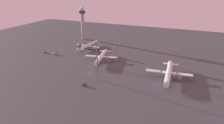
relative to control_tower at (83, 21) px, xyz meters
name	(u,v)px	position (x,y,z in m)	size (l,w,h in m)	color
ground_plane	(90,73)	(61.57, -95.07, -23.73)	(416.00, 416.00, 0.00)	#424449
control_tower	(83,21)	(0.00, 0.00, 0.00)	(8.00, 8.00, 41.24)	#A8A8B2
airplane_near_gate	(169,73)	(122.02, -79.77, -19.33)	(35.43, 45.46, 11.65)	white
airplane_taxiway_distant	(101,57)	(57.47, -64.76, -19.85)	(31.11, 39.73, 10.26)	silver
airplane_far_stand	(88,46)	(27.48, -36.29, -20.15)	(28.81, 36.98, 9.48)	silver
pushback_tug	(85,85)	(70.07, -117.08, -22.66)	(3.32, 2.27, 2.05)	#D85919
maintenance_van	(55,53)	(6.57, -67.55, -22.55)	(4.39, 2.57, 2.25)	yellow
baggage_tractor	(44,52)	(-8.05, -66.82, -22.55)	(4.55, 3.84, 2.25)	#D85919
apron_light_east	(117,55)	(79.13, -80.34, -10.17)	(4.80, 0.90, 23.51)	slate
apron_light_central	(97,59)	(73.24, -103.85, -7.08)	(4.80, 0.90, 29.52)	slate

